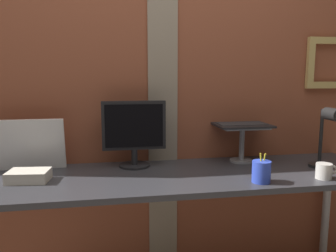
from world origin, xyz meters
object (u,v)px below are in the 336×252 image
object	(u,v)px
laptop	(238,116)
pen_cup	(261,172)
desk_lamp	(327,131)
coffee_mug	(324,171)
monitor	(134,130)
whiteboard_panel	(27,145)

from	to	relation	value
laptop	pen_cup	world-z (taller)	laptop
desk_lamp	coffee_mug	bearing A→B (deg)	-125.49
monitor	coffee_mug	distance (m)	1.05
monitor	laptop	world-z (taller)	laptop
pen_cup	monitor	bearing A→B (deg)	146.14
laptop	desk_lamp	xyz separation A→B (m)	(0.40, -0.32, -0.06)
laptop	pen_cup	size ratio (longest dim) A/B	2.22
desk_lamp	coffee_mug	xyz separation A→B (m)	(-0.11, -0.16, -0.18)
coffee_mug	monitor	bearing A→B (deg)	156.93
monitor	desk_lamp	bearing A→B (deg)	-12.99
monitor	pen_cup	distance (m)	0.75
pen_cup	whiteboard_panel	bearing A→B (deg)	160.29
desk_lamp	coffee_mug	distance (m)	0.27
whiteboard_panel	coffee_mug	bearing A→B (deg)	-15.53
whiteboard_panel	desk_lamp	distance (m)	1.69
desk_lamp	coffee_mug	world-z (taller)	desk_lamp
desk_lamp	monitor	bearing A→B (deg)	167.01
whiteboard_panel	pen_cup	world-z (taller)	whiteboard_panel
laptop	pen_cup	bearing A→B (deg)	-96.99
monitor	whiteboard_panel	distance (m)	0.60
whiteboard_panel	monitor	bearing A→B (deg)	-2.44
laptop	monitor	bearing A→B (deg)	-173.79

